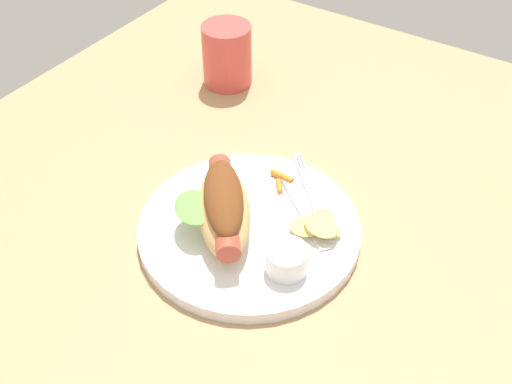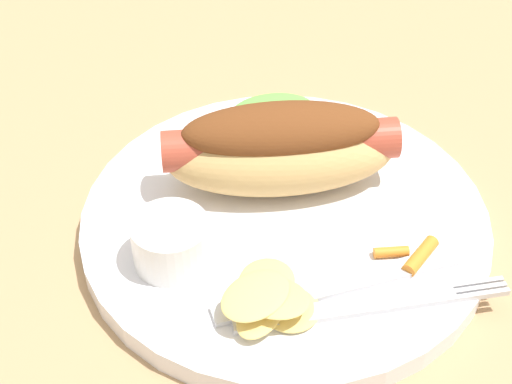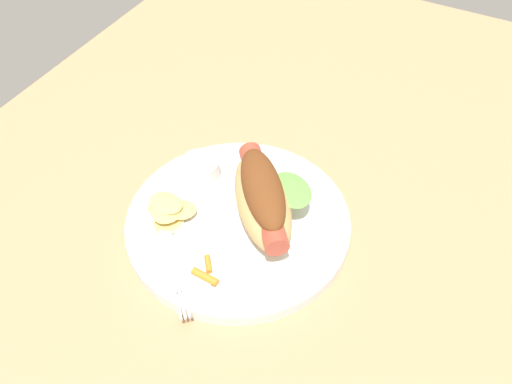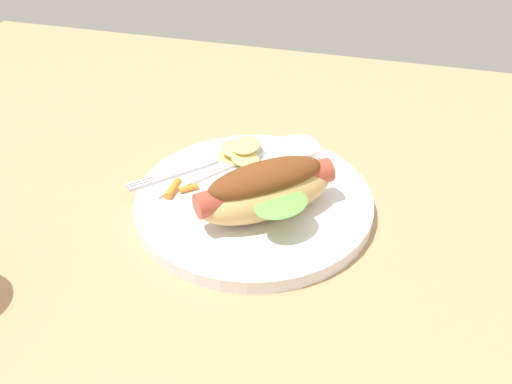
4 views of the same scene
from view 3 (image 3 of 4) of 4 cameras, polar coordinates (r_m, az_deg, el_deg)
name	(u,v)px [view 3 (image 3 of 4)]	position (r cm, az deg, el deg)	size (l,w,h in cm)	color
ground_plane	(273,220)	(68.37, 1.78, -2.94)	(120.00, 90.00, 1.80)	tan
plate	(238,223)	(65.92, -1.84, -3.20)	(26.50, 26.50, 1.60)	white
hot_dog	(263,197)	(63.27, 0.73, -0.49)	(15.45, 14.17, 6.23)	tan
sauce_ramekin	(202,168)	(69.16, -5.54, 2.47)	(4.70, 4.70, 3.03)	white
fork	(171,253)	(62.61, -8.77, -6.28)	(12.56, 12.18, 0.40)	silver
knife	(185,241)	(63.45, -7.37, -5.06)	(15.25, 1.40, 0.36)	silver
chips_pile	(169,211)	(65.53, -8.91, -1.95)	(6.78, 6.67, 1.97)	#E5C86D
carrot_garnish	(206,273)	(60.36, -5.19, -8.31)	(3.23, 3.18, 0.87)	orange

